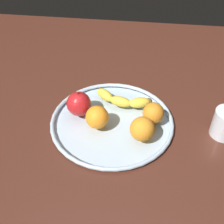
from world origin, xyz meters
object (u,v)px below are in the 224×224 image
at_px(fruit_bowl, 112,121).
at_px(apple, 79,104).
at_px(orange_center, 142,129).
at_px(orange_back_left, 153,113).
at_px(orange_front_left, 97,117).
at_px(banana, 123,100).

relative_size(fruit_bowl, apple, 4.53).
height_order(apple, orange_center, apple).
distance_m(fruit_bowl, orange_back_left, 0.13).
distance_m(fruit_bowl, orange_front_left, 0.07).
height_order(fruit_bowl, apple, apple).
bearing_deg(orange_center, fruit_bowl, 145.55).
xyz_separation_m(apple, orange_back_left, (0.22, -0.01, -0.01)).
relative_size(apple, orange_back_left, 1.29).
relative_size(fruit_bowl, orange_center, 5.36).
distance_m(orange_front_left, orange_back_left, 0.17).
xyz_separation_m(banana, orange_front_left, (-0.06, -0.11, 0.02)).
bearing_deg(apple, orange_front_left, -36.76).
distance_m(fruit_bowl, orange_center, 0.12).
bearing_deg(orange_front_left, apple, 143.24).
bearing_deg(orange_front_left, fruit_bowl, 39.39).
bearing_deg(banana, apple, -142.05).
height_order(orange_center, orange_front_left, orange_center).
height_order(apple, orange_back_left, apple).
xyz_separation_m(orange_front_left, orange_back_left, (0.16, 0.04, -0.00)).
relative_size(fruit_bowl, banana, 1.94).
height_order(banana, apple, apple).
height_order(orange_front_left, orange_back_left, orange_front_left).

